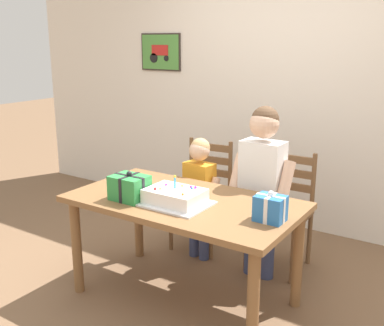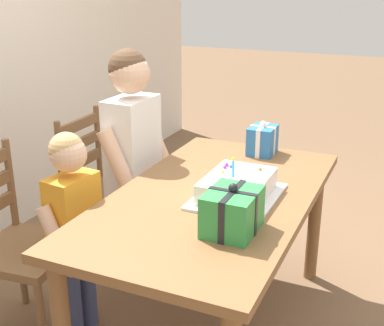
{
  "view_description": "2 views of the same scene",
  "coord_description": "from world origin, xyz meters",
  "px_view_note": "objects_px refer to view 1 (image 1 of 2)",
  "views": [
    {
      "loc": [
        1.63,
        -2.39,
        1.76
      ],
      "look_at": [
        -0.04,
        0.16,
        0.94
      ],
      "focal_mm": 43.05,
      "sensor_mm": 36.0,
      "label": 1
    },
    {
      "loc": [
        -1.99,
        -0.79,
        1.65
      ],
      "look_at": [
        0.06,
        0.13,
        0.84
      ],
      "focal_mm": 48.52,
      "sensor_mm": 36.0,
      "label": 2
    }
  ],
  "objects_px": {
    "dining_table": "(184,213)",
    "chair_right": "(282,210)",
    "gift_box_red_large": "(270,208)",
    "gift_box_beside_cake": "(130,188)",
    "birthday_cake": "(175,197)",
    "chair_left": "(203,194)",
    "child_older": "(262,176)",
    "child_younger": "(199,187)"
  },
  "relations": [
    {
      "from": "dining_table",
      "to": "chair_right",
      "type": "height_order",
      "value": "chair_right"
    },
    {
      "from": "gift_box_red_large",
      "to": "gift_box_beside_cake",
      "type": "relative_size",
      "value": 0.78
    },
    {
      "from": "birthday_cake",
      "to": "gift_box_red_large",
      "type": "distance_m",
      "value": 0.63
    },
    {
      "from": "gift_box_red_large",
      "to": "chair_left",
      "type": "bearing_deg",
      "value": 139.12
    },
    {
      "from": "dining_table",
      "to": "gift_box_red_large",
      "type": "xyz_separation_m",
      "value": [
        0.63,
        -0.03,
        0.17
      ]
    },
    {
      "from": "gift_box_red_large",
      "to": "gift_box_beside_cake",
      "type": "bearing_deg",
      "value": -169.98
    },
    {
      "from": "gift_box_beside_cake",
      "to": "birthday_cake",
      "type": "bearing_deg",
      "value": 15.85
    },
    {
      "from": "gift_box_red_large",
      "to": "chair_right",
      "type": "relative_size",
      "value": 0.2
    },
    {
      "from": "gift_box_beside_cake",
      "to": "child_older",
      "type": "distance_m",
      "value": 0.98
    },
    {
      "from": "chair_left",
      "to": "child_older",
      "type": "relative_size",
      "value": 0.7
    },
    {
      "from": "chair_right",
      "to": "child_older",
      "type": "xyz_separation_m",
      "value": [
        -0.07,
        -0.25,
        0.33
      ]
    },
    {
      "from": "chair_right",
      "to": "child_younger",
      "type": "relative_size",
      "value": 0.9
    },
    {
      "from": "dining_table",
      "to": "chair_left",
      "type": "relative_size",
      "value": 1.67
    },
    {
      "from": "gift_box_red_large",
      "to": "child_older",
      "type": "bearing_deg",
      "value": 118.67
    },
    {
      "from": "dining_table",
      "to": "child_older",
      "type": "height_order",
      "value": "child_older"
    },
    {
      "from": "child_younger",
      "to": "gift_box_red_large",
      "type": "bearing_deg",
      "value": -35.02
    },
    {
      "from": "gift_box_beside_cake",
      "to": "chair_right",
      "type": "xyz_separation_m",
      "value": [
        0.66,
        1.03,
        -0.35
      ]
    },
    {
      "from": "chair_left",
      "to": "child_older",
      "type": "xyz_separation_m",
      "value": [
        0.66,
        -0.25,
        0.33
      ]
    },
    {
      "from": "dining_table",
      "to": "chair_right",
      "type": "bearing_deg",
      "value": 66.49
    },
    {
      "from": "gift_box_red_large",
      "to": "chair_right",
      "type": "height_order",
      "value": "same"
    },
    {
      "from": "gift_box_beside_cake",
      "to": "chair_right",
      "type": "distance_m",
      "value": 1.27
    },
    {
      "from": "dining_table",
      "to": "chair_left",
      "type": "height_order",
      "value": "chair_left"
    },
    {
      "from": "birthday_cake",
      "to": "child_younger",
      "type": "relative_size",
      "value": 0.43
    },
    {
      "from": "child_older",
      "to": "child_younger",
      "type": "distance_m",
      "value": 0.57
    },
    {
      "from": "birthday_cake",
      "to": "dining_table",
      "type": "bearing_deg",
      "value": 93.19
    },
    {
      "from": "gift_box_beside_cake",
      "to": "child_younger",
      "type": "distance_m",
      "value": 0.81
    },
    {
      "from": "chair_right",
      "to": "child_older",
      "type": "height_order",
      "value": "child_older"
    },
    {
      "from": "chair_right",
      "to": "birthday_cake",
      "type": "bearing_deg",
      "value": -110.69
    },
    {
      "from": "child_older",
      "to": "chair_left",
      "type": "bearing_deg",
      "value": 159.45
    },
    {
      "from": "birthday_cake",
      "to": "chair_right",
      "type": "xyz_separation_m",
      "value": [
        0.36,
        0.94,
        -0.32
      ]
    },
    {
      "from": "dining_table",
      "to": "birthday_cake",
      "type": "bearing_deg",
      "value": -86.81
    },
    {
      "from": "gift_box_beside_cake",
      "to": "chair_left",
      "type": "xyz_separation_m",
      "value": [
        -0.07,
        1.03,
        -0.35
      ]
    },
    {
      "from": "chair_left",
      "to": "child_younger",
      "type": "bearing_deg",
      "value": -64.48
    },
    {
      "from": "child_older",
      "to": "child_younger",
      "type": "bearing_deg",
      "value": 179.93
    },
    {
      "from": "dining_table",
      "to": "gift_box_red_large",
      "type": "bearing_deg",
      "value": -2.94
    },
    {
      "from": "gift_box_red_large",
      "to": "chair_left",
      "type": "distance_m",
      "value": 1.37
    },
    {
      "from": "dining_table",
      "to": "birthday_cake",
      "type": "relative_size",
      "value": 3.49
    },
    {
      "from": "birthday_cake",
      "to": "chair_right",
      "type": "distance_m",
      "value": 1.06
    },
    {
      "from": "birthday_cake",
      "to": "chair_left",
      "type": "bearing_deg",
      "value": 111.61
    },
    {
      "from": "dining_table",
      "to": "gift_box_beside_cake",
      "type": "bearing_deg",
      "value": -146.62
    },
    {
      "from": "chair_right",
      "to": "dining_table",
      "type": "bearing_deg",
      "value": -113.51
    },
    {
      "from": "birthday_cake",
      "to": "chair_right",
      "type": "relative_size",
      "value": 0.48
    }
  ]
}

